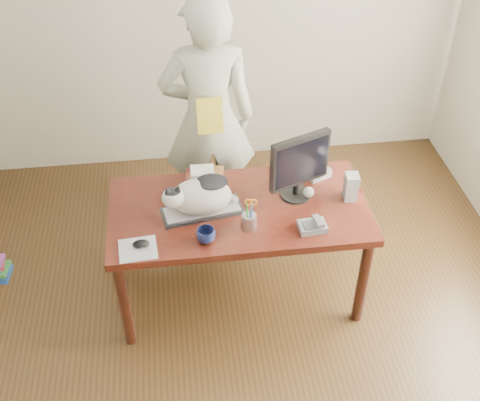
% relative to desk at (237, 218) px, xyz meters
% --- Properties ---
extents(room, '(4.50, 4.50, 4.50)m').
position_rel_desk_xyz_m(room, '(0.00, -0.68, 0.75)').
color(room, black).
rests_on(room, ground).
extents(desk, '(1.60, 0.80, 0.75)m').
position_rel_desk_xyz_m(desk, '(0.00, 0.00, 0.00)').
color(desk, black).
rests_on(desk, ground).
extents(keyboard, '(0.51, 0.26, 0.03)m').
position_rel_desk_xyz_m(keyboard, '(-0.23, -0.09, 0.16)').
color(keyboard, black).
rests_on(keyboard, desk).
extents(cat, '(0.47, 0.30, 0.27)m').
position_rel_desk_xyz_m(cat, '(-0.24, -0.10, 0.29)').
color(cat, silver).
rests_on(cat, keyboard).
extents(monitor, '(0.38, 0.25, 0.45)m').
position_rel_desk_xyz_m(monitor, '(0.38, -0.02, 0.40)').
color(monitor, black).
rests_on(monitor, desk).
extents(pen_cup, '(0.10, 0.10, 0.22)m').
position_rel_desk_xyz_m(pen_cup, '(0.04, -0.26, 0.21)').
color(pen_cup, '#99999E').
rests_on(pen_cup, desk).
extents(mousepad, '(0.23, 0.21, 0.00)m').
position_rel_desk_xyz_m(mousepad, '(-0.62, -0.37, 0.15)').
color(mousepad, silver).
rests_on(mousepad, desk).
extents(mouse, '(0.10, 0.07, 0.04)m').
position_rel_desk_xyz_m(mouse, '(-0.60, -0.35, 0.17)').
color(mouse, black).
rests_on(mouse, mousepad).
extents(coffee_mug, '(0.14, 0.14, 0.09)m').
position_rel_desk_xyz_m(coffee_mug, '(-0.22, -0.35, 0.19)').
color(coffee_mug, black).
rests_on(coffee_mug, desk).
extents(phone, '(0.17, 0.14, 0.07)m').
position_rel_desk_xyz_m(phone, '(0.41, -0.32, 0.17)').
color(phone, slate).
rests_on(phone, desk).
extents(speaker, '(0.09, 0.10, 0.18)m').
position_rel_desk_xyz_m(speaker, '(0.70, -0.07, 0.24)').
color(speaker, '#969799').
rests_on(speaker, desk).
extents(baseball, '(0.07, 0.07, 0.07)m').
position_rel_desk_xyz_m(baseball, '(0.45, -0.02, 0.18)').
color(baseball, white).
rests_on(baseball, desk).
extents(book_stack, '(0.26, 0.21, 0.09)m').
position_rel_desk_xyz_m(book_stack, '(-0.19, 0.22, 0.19)').
color(book_stack, '#52161A').
rests_on(book_stack, desk).
extents(calculator, '(0.23, 0.25, 0.06)m').
position_rel_desk_xyz_m(calculator, '(0.53, 0.22, 0.18)').
color(calculator, slate).
rests_on(calculator, desk).
extents(person, '(0.67, 0.44, 1.83)m').
position_rel_desk_xyz_m(person, '(-0.12, 0.70, 0.31)').
color(person, silver).
rests_on(person, ground).
extents(held_book, '(0.17, 0.10, 0.24)m').
position_rel_desk_xyz_m(held_book, '(-0.12, 0.53, 0.45)').
color(held_book, gold).
rests_on(held_book, person).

